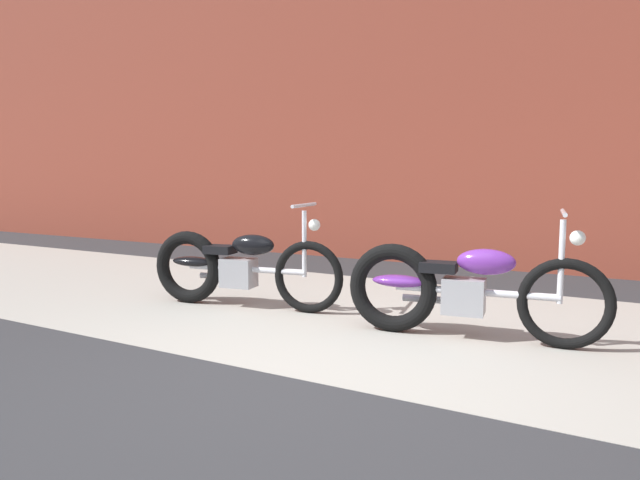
# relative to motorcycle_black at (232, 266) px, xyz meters

# --- Properties ---
(ground_plane) EXTENTS (80.00, 80.00, 0.00)m
(ground_plane) POSITION_rel_motorcycle_black_xyz_m (1.60, -1.41, -0.40)
(ground_plane) COLOR #2D2D30
(sidewalk_slab) EXTENTS (36.00, 3.50, 0.01)m
(sidewalk_slab) POSITION_rel_motorcycle_black_xyz_m (1.60, 0.34, -0.40)
(sidewalk_slab) COLOR #9E998E
(sidewalk_slab) RESTS_ON ground
(brick_building_wall) EXTENTS (36.00, 0.50, 5.73)m
(brick_building_wall) POSITION_rel_motorcycle_black_xyz_m (1.60, 3.79, 2.47)
(brick_building_wall) COLOR brown
(brick_building_wall) RESTS_ON ground
(motorcycle_black) EXTENTS (1.99, 0.62, 1.03)m
(motorcycle_black) POSITION_rel_motorcycle_black_xyz_m (0.00, 0.00, 0.00)
(motorcycle_black) COLOR black
(motorcycle_black) RESTS_ON ground
(motorcycle_purple) EXTENTS (2.00, 0.58, 1.03)m
(motorcycle_purple) POSITION_rel_motorcycle_black_xyz_m (2.21, -0.02, 0.00)
(motorcycle_purple) COLOR black
(motorcycle_purple) RESTS_ON ground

